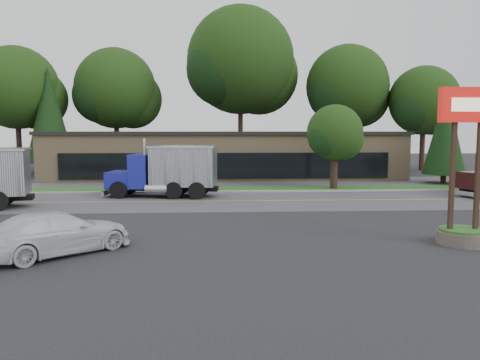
{
  "coord_description": "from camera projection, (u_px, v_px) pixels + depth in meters",
  "views": [
    {
      "loc": [
        0.99,
        -19.65,
        4.32
      ],
      "look_at": [
        2.32,
        4.44,
        1.8
      ],
      "focal_mm": 35.0,
      "sensor_mm": 36.0,
      "label": 1
    }
  ],
  "objects": [
    {
      "name": "evergreen_left",
      "position": [
        49.0,
        115.0,
        48.2
      ],
      "size": [
        4.8,
        4.8,
        10.92
      ],
      "color": "#382619",
      "rests_on": "ground"
    },
    {
      "name": "tree_far_a",
      "position": [
        18.0,
        92.0,
        49.83
      ],
      "size": [
        9.34,
        8.79,
        13.32
      ],
      "color": "#382619",
      "rests_on": "ground"
    },
    {
      "name": "curb",
      "position": [
        200.0,
        193.0,
        33.02
      ],
      "size": [
        60.0,
        0.3,
        0.12
      ],
      "primitive_type": "cube",
      "color": "#9E9E99",
      "rests_on": "ground"
    },
    {
      "name": "bilo_sign",
      "position": [
        464.0,
        192.0,
        17.79
      ],
      "size": [
        2.2,
        1.9,
        5.95
      ],
      "color": "#6B6054",
      "rests_on": "ground"
    },
    {
      "name": "dump_truck_blue",
      "position": [
        169.0,
        170.0,
        30.78
      ],
      "size": [
        7.4,
        3.47,
        3.36
      ],
      "rotation": [
        0.0,
        0.0,
        3.02
      ],
      "color": "black",
      "rests_on": "ground"
    },
    {
      "name": "evergreen_right",
      "position": [
        445.0,
        131.0,
        38.43
      ],
      "size": [
        3.45,
        3.45,
        7.85
      ],
      "color": "#382619",
      "rests_on": "ground"
    },
    {
      "name": "tree_far_c",
      "position": [
        242.0,
        66.0,
        52.84
      ],
      "size": [
        12.83,
        12.07,
        18.3
      ],
      "color": "#382619",
      "rests_on": "ground"
    },
    {
      "name": "tree_verge",
      "position": [
        335.0,
        135.0,
        34.99
      ],
      "size": [
        4.43,
        4.17,
        6.32
      ],
      "color": "#382619",
      "rests_on": "ground"
    },
    {
      "name": "road",
      "position": [
        198.0,
        202.0,
        28.85
      ],
      "size": [
        60.0,
        8.0,
        0.02
      ],
      "primitive_type": "cube",
      "color": "slate",
      "rests_on": "ground"
    },
    {
      "name": "tree_far_b",
      "position": [
        117.0,
        92.0,
        52.35
      ],
      "size": [
        9.5,
        8.94,
        13.55
      ],
      "color": "#382619",
      "rests_on": "ground"
    },
    {
      "name": "tree_far_d",
      "position": [
        348.0,
        90.0,
        52.75
      ],
      "size": [
        9.82,
        9.24,
        14.0
      ],
      "color": "#382619",
      "rests_on": "ground"
    },
    {
      "name": "strip_mall",
      "position": [
        225.0,
        155.0,
        45.63
      ],
      "size": [
        32.0,
        12.0,
        4.0
      ],
      "primitive_type": "cube",
      "color": "tan",
      "rests_on": "ground"
    },
    {
      "name": "grass_verge",
      "position": [
        201.0,
        189.0,
        34.8
      ],
      "size": [
        60.0,
        3.4,
        0.03
      ],
      "primitive_type": "cube",
      "color": "#254F1B",
      "rests_on": "ground"
    },
    {
      "name": "ground",
      "position": [
        191.0,
        233.0,
        19.91
      ],
      "size": [
        140.0,
        140.0,
        0.0
      ],
      "primitive_type": "plane",
      "color": "#2F2F34",
      "rests_on": "ground"
    },
    {
      "name": "rally_car",
      "position": [
        57.0,
        233.0,
        16.47
      ],
      "size": [
        5.3,
        5.08,
        1.52
      ],
      "primitive_type": "imported",
      "rotation": [
        0.0,
        0.0,
        2.31
      ],
      "color": "silver",
      "rests_on": "ground"
    },
    {
      "name": "far_parking",
      "position": [
        203.0,
        182.0,
        39.77
      ],
      "size": [
        60.0,
        7.0,
        0.02
      ],
      "primitive_type": "cube",
      "color": "slate",
      "rests_on": "ground"
    },
    {
      "name": "tree_far_e",
      "position": [
        425.0,
        104.0,
        51.35
      ],
      "size": [
        8.03,
        7.56,
        11.46
      ],
      "color": "#382619",
      "rests_on": "ground"
    },
    {
      "name": "center_line",
      "position": [
        198.0,
        202.0,
        28.85
      ],
      "size": [
        60.0,
        0.12,
        0.01
      ],
      "primitive_type": "cube",
      "color": "gold",
      "rests_on": "ground"
    }
  ]
}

